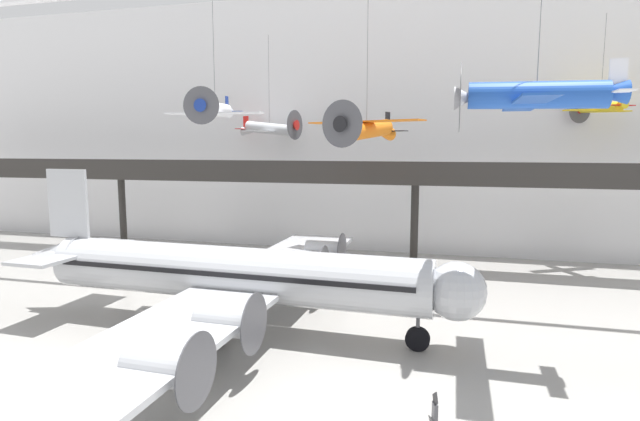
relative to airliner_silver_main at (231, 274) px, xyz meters
The scene contains 10 objects.
ground_plane 12.00m from the airliner_silver_main, 37.09° to the right, with size 260.00×260.00×0.00m, color #9E9B96.
hangar_back_wall 29.16m from the airliner_silver_main, 70.47° to the left, with size 140.00×3.00×26.10m.
mezzanine_walkway 20.47m from the airliner_silver_main, 62.58° to the left, with size 110.00×3.20×9.54m.
airliner_silver_main is the anchor object (origin of this frame).
suspended_plane_orange_highwing 15.13m from the airliner_silver_main, 60.47° to the left, with size 9.07×7.77×10.99m.
suspended_plane_white_twin 10.77m from the airliner_silver_main, 125.19° to the left, with size 6.41×5.23×9.65m.
suspended_plane_silver_racer 24.28m from the airliner_silver_main, 104.57° to the left, with size 6.79×8.17×10.28m.
suspended_plane_blue_trainer 18.71m from the airliner_silver_main, ahead, with size 7.38×9.06×10.28m.
suspended_plane_yellow_lowwing 34.24m from the airliner_silver_main, 41.67° to the left, with size 5.97×5.34×8.94m.
info_sign_pedestal 14.17m from the airliner_silver_main, 30.41° to the right, with size 0.27×0.76×1.24m.
Camera 1 is at (3.12, -19.22, 10.79)m, focal length 28.00 mm.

